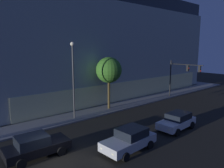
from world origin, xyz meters
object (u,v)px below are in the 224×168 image
object	(u,v)px
street_lamp_sidewalk	(73,71)
car_black	(36,146)
modern_building	(81,46)
sidewalk_tree	(109,70)
car_silver	(129,139)
car_white	(177,121)
traffic_light_far_corner	(183,72)

from	to	relation	value
street_lamp_sidewalk	car_black	world-z (taller)	street_lamp_sidewalk
modern_building	street_lamp_sidewalk	distance (m)	20.38
street_lamp_sidewalk	sidewalk_tree	size ratio (longest dim) A/B	1.27
street_lamp_sidewalk	car_silver	distance (m)	10.04
car_black	street_lamp_sidewalk	bearing A→B (deg)	40.10
car_black	car_silver	distance (m)	6.90
modern_building	car_white	size ratio (longest dim) A/B	9.00
traffic_light_far_corner	street_lamp_sidewalk	bearing A→B (deg)	172.48
modern_building	car_black	size ratio (longest dim) A/B	8.52
modern_building	traffic_light_far_corner	size ratio (longest dim) A/B	6.93
car_silver	car_black	bearing A→B (deg)	148.25
modern_building	car_black	bearing A→B (deg)	-129.16
car_silver	traffic_light_far_corner	bearing A→B (deg)	20.35
car_black	car_silver	xyz separation A→B (m)	(5.87, -3.63, 0.02)
sidewalk_tree	car_white	bearing A→B (deg)	-85.96
car_silver	car_white	distance (m)	6.45
street_lamp_sidewalk	car_silver	size ratio (longest dim) A/B	1.79
street_lamp_sidewalk	sidewalk_tree	xyz separation A→B (m)	(5.29, 0.44, -0.28)
street_lamp_sidewalk	car_silver	xyz separation A→B (m)	(-0.49, -8.99, -4.45)
street_lamp_sidewalk	car_black	bearing A→B (deg)	-139.90
traffic_light_far_corner	street_lamp_sidewalk	xyz separation A→B (m)	(-17.51, 2.31, 1.17)
traffic_light_far_corner	street_lamp_sidewalk	size ratio (longest dim) A/B	0.69
sidewalk_tree	modern_building	bearing A→B (deg)	68.93
street_lamp_sidewalk	car_black	distance (m)	9.44
modern_building	traffic_light_far_corner	distance (m)	20.21
sidewalk_tree	car_black	distance (m)	13.67
street_lamp_sidewalk	car_black	xyz separation A→B (m)	(-6.36, -5.35, -4.47)
street_lamp_sidewalk	car_silver	bearing A→B (deg)	-93.13
traffic_light_far_corner	car_white	xyz separation A→B (m)	(-11.55, -6.67, -3.29)
car_silver	car_white	bearing A→B (deg)	0.01
modern_building	traffic_light_far_corner	bearing A→B (deg)	-72.41
modern_building	traffic_light_far_corner	world-z (taller)	modern_building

